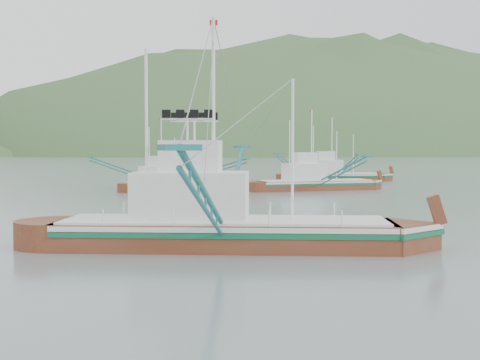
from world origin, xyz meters
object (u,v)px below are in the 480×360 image
object	(u,v)px
main_boat	(222,198)
bg_boat_right	(313,178)
bg_boat_far	(163,173)
bg_boat_extra	(334,169)

from	to	relation	value
main_boat	bg_boat_right	bearing A→B (deg)	81.30
bg_boat_far	main_boat	bearing A→B (deg)	-142.36
bg_boat_far	bg_boat_extra	size ratio (longest dim) A/B	0.78
main_boat	bg_boat_far	xyz separation A→B (m)	(7.89, 47.58, -0.58)
main_boat	bg_boat_far	bearing A→B (deg)	103.45
bg_boat_right	bg_boat_far	xyz separation A→B (m)	(-16.37, 8.10, 0.58)
bg_boat_far	bg_boat_right	bearing A→B (deg)	-69.27
bg_boat_right	bg_boat_far	distance (m)	18.28
bg_boat_far	bg_boat_extra	bearing A→B (deg)	-24.57
bg_boat_right	bg_boat_far	bearing A→B (deg)	155.57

